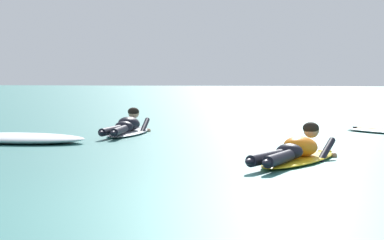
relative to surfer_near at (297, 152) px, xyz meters
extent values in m
plane|color=#387A75|center=(-0.03, 6.61, -0.14)|extent=(120.00, 120.00, 0.00)
ellipsoid|color=yellow|center=(0.02, 0.09, -0.10)|extent=(1.12, 2.24, 0.07)
ellipsoid|color=yellow|center=(0.31, 1.08, -0.09)|extent=(0.25, 0.25, 0.06)
ellipsoid|color=orange|center=(0.04, 0.14, 0.06)|extent=(0.57, 0.78, 0.35)
ellipsoid|color=black|center=(-0.07, -0.25, 0.03)|extent=(0.40, 0.36, 0.20)
cylinder|color=black|center=(-0.30, -0.76, 0.00)|extent=(0.40, 0.81, 0.14)
ellipsoid|color=black|center=(-0.43, -1.14, 0.00)|extent=(0.16, 0.24, 0.08)
cylinder|color=black|center=(-0.15, -0.81, 0.00)|extent=(0.31, 0.82, 0.14)
ellipsoid|color=black|center=(-0.23, -1.20, 0.00)|extent=(0.16, 0.24, 0.08)
cylinder|color=black|center=(-0.07, 0.56, -0.02)|extent=(0.24, 0.57, 0.33)
sphere|color=tan|center=(0.03, 0.92, -0.12)|extent=(0.09, 0.09, 0.09)
cylinder|color=black|center=(0.35, 0.43, -0.02)|extent=(0.24, 0.57, 0.33)
sphere|color=tan|center=(0.44, 0.76, -0.12)|extent=(0.09, 0.09, 0.09)
sphere|color=tan|center=(0.15, 0.53, 0.25)|extent=(0.21, 0.21, 0.21)
ellipsoid|color=black|center=(0.14, 0.51, 0.28)|extent=(0.27, 0.25, 0.16)
ellipsoid|color=silver|center=(-3.45, 3.90, -0.10)|extent=(0.67, 2.19, 0.07)
ellipsoid|color=silver|center=(-3.51, 4.93, -0.09)|extent=(0.21, 0.21, 0.06)
ellipsoid|color=black|center=(-3.46, 3.95, 0.06)|extent=(0.43, 0.64, 0.34)
ellipsoid|color=black|center=(-3.44, 3.58, 0.03)|extent=(0.35, 0.30, 0.20)
cylinder|color=black|center=(-3.49, 2.97, 0.00)|extent=(0.15, 0.92, 0.14)
ellipsoid|color=black|center=(-3.49, 2.51, 0.00)|extent=(0.11, 0.22, 0.08)
cylinder|color=black|center=(-3.33, 2.98, 0.00)|extent=(0.24, 0.93, 0.14)
ellipsoid|color=black|center=(-3.28, 2.52, 0.00)|extent=(0.11, 0.22, 0.08)
cylinder|color=black|center=(-3.69, 4.28, -0.02)|extent=(0.12, 0.58, 0.33)
sphere|color=tan|center=(-3.71, 4.66, -0.12)|extent=(0.09, 0.09, 0.09)
cylinder|color=black|center=(-3.25, 4.28, -0.02)|extent=(0.12, 0.58, 0.33)
sphere|color=tan|center=(-3.27, 4.64, -0.12)|extent=(0.09, 0.09, 0.09)
sphere|color=tan|center=(-3.48, 4.32, 0.25)|extent=(0.21, 0.21, 0.21)
ellipsoid|color=black|center=(-3.47, 4.30, 0.28)|extent=(0.23, 0.21, 0.16)
cone|color=black|center=(0.71, 5.77, -0.13)|extent=(0.14, 0.14, 0.16)
ellipsoid|color=white|center=(-4.71, 1.84, -0.06)|extent=(2.32, 1.16, 0.16)
ellipsoid|color=white|center=(-4.13, 2.00, -0.08)|extent=(0.88, 0.63, 0.11)
camera|label=1|loc=(0.72, -9.46, 0.98)|focal=69.57mm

